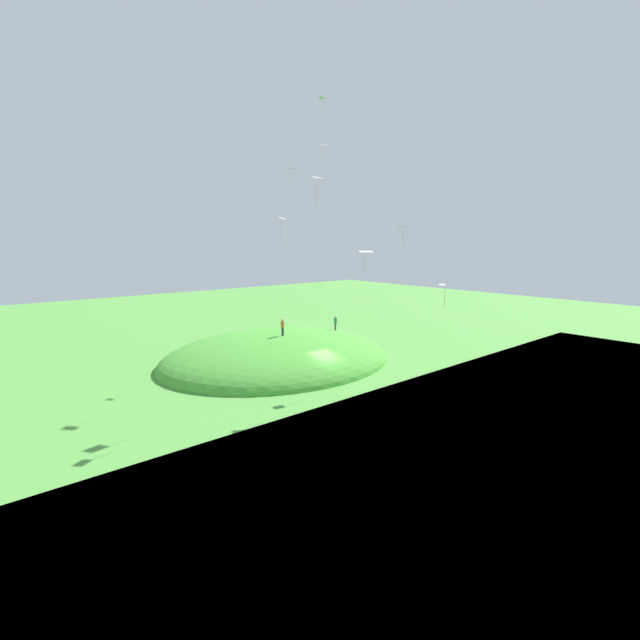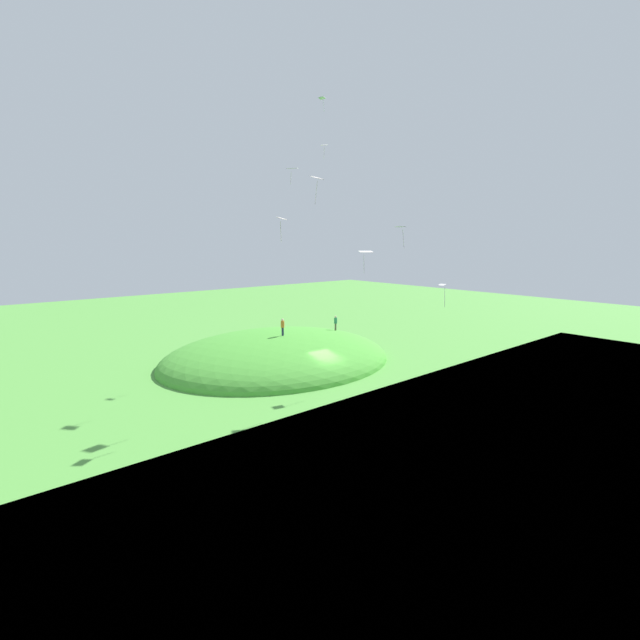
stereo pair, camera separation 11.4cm
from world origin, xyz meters
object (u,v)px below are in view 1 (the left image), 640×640
Objects in this scene: kite_7 at (322,99)px; kite_4 at (443,288)px; kite_3 at (401,228)px; person_near_shore at (335,321)px; kite_5 at (282,220)px; kite_1 at (366,253)px; kite_0 at (324,146)px; person_walking_path at (282,325)px; kite_6 at (317,179)px; kite_2 at (292,169)px.

kite_4 is at bearing -123.48° from kite_7.
person_near_shore is at bearing -8.51° from kite_3.
kite_5 is at bearing 75.57° from person_near_shore.
kite_0 is at bearing -26.64° from kite_1.
kite_0 is 14.07m from kite_3.
kite_5 is at bearing 89.32° from kite_3.
kite_7 is at bearing 42.41° from kite_1.
person_walking_path is at bearing 34.67° from kite_3.
kite_1 is (-13.16, 8.56, 8.52)m from person_near_shore.
kite_0 is at bearing 2.27° from kite_3.
kite_4 is (-3.17, -6.40, -3.07)m from kite_1.
kite_1 is at bearing -137.59° from kite_7.
kite_0 reaches higher than kite_1.
person_near_shore is at bearing -46.39° from kite_7.
kite_3 is at bearing -100.90° from kite_6.
kite_5 is at bearing 67.19° from kite_4.
kite_0 is at bearing -43.29° from kite_6.
kite_3 is 1.11× the size of kite_5.
person_walking_path is at bearing 47.29° from person_near_shore.
kite_6 is (-9.04, 8.51, -5.16)m from kite_0.
kite_0 is at bearing -51.30° from kite_5.
kite_0 is 0.61× the size of kite_6.
kite_1 is 7.48m from kite_6.
person_near_shore is at bearing -170.65° from person_walking_path.
kite_0 is 0.76× the size of kite_5.
kite_4 is 15.29m from kite_5.
kite_6 is at bearing 27.33° from kite_1.
kite_1 is at bearing 153.36° from kite_0.
person_walking_path is 15.72m from kite_5.
kite_4 is at bearing 179.66° from kite_0.
kite_7 is (0.49, 9.37, 9.79)m from kite_3.
kite_2 is (-4.41, 7.62, -3.70)m from kite_0.
kite_6 is at bearing 169.02° from kite_2.
kite_0 is (-0.22, 2.07, 19.73)m from person_near_shore.
kite_3 reaches higher than person_walking_path.
kite_3 is 13.66m from kite_5.
kite_5 is (0.16, 13.65, 0.33)m from kite_3.
kite_1 is 11.42m from kite_2.
person_near_shore is 1.60× the size of kite_7.
kite_4 is at bearing 122.77° from person_near_shore.
person_walking_path is at bearing -14.15° from kite_6.
kite_7 is (0.33, -4.29, 9.46)m from kite_5.
kite_1 is 7.55m from kite_5.
kite_2 is at bearing 32.71° from kite_4.
kite_2 is 0.72× the size of kite_4.
kite_1 reaches higher than person_near_shore.
kite_2 is at bearing 7.48° from kite_1.
kite_2 reaches higher than kite_4.
kite_3 reaches higher than kite_1.
kite_4 is 0.88× the size of kite_6.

